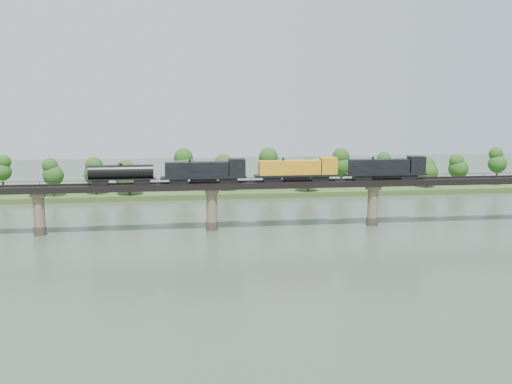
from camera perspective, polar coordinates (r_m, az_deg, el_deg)
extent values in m
plane|color=#324033|center=(126.00, -2.96, -6.27)|extent=(400.00, 400.00, 0.00)
cube|color=#324C1E|center=(208.90, -4.99, 0.05)|extent=(300.00, 24.00, 1.60)
cylinder|color=#473A2D|center=(157.34, -18.64, -3.28)|extent=(3.00, 3.00, 2.00)
cylinder|color=#806C53|center=(156.48, -18.73, -1.66)|extent=(2.60, 2.60, 9.00)
cube|color=#806C53|center=(155.82, -18.80, -0.22)|extent=(3.20, 3.20, 1.00)
cylinder|color=#473A2D|center=(154.85, -3.93, -3.01)|extent=(3.00, 3.00, 2.00)
cylinder|color=#806C53|center=(153.98, -3.95, -1.37)|extent=(2.60, 2.60, 9.00)
cube|color=#806C53|center=(153.31, -3.96, 0.10)|extent=(3.20, 3.20, 1.00)
cylinder|color=#473A2D|center=(162.48, 10.30, -2.57)|extent=(3.00, 3.00, 2.00)
cylinder|color=#806C53|center=(161.66, 10.34, -1.00)|extent=(2.60, 2.60, 9.00)
cube|color=#806C53|center=(161.02, 10.38, 0.40)|extent=(3.20, 3.20, 1.00)
cube|color=black|center=(153.12, -3.97, 0.56)|extent=(220.00, 5.00, 1.50)
cube|color=black|center=(152.26, -3.95, 0.83)|extent=(220.00, 0.12, 0.16)
cube|color=black|center=(153.75, -3.99, 0.91)|extent=(220.00, 0.12, 0.16)
cube|color=black|center=(150.55, -3.91, 0.97)|extent=(220.00, 0.10, 0.10)
cube|color=black|center=(155.29, -4.04, 1.22)|extent=(220.00, 0.10, 0.10)
cube|color=black|center=(150.60, -3.91, 0.84)|extent=(0.08, 0.08, 0.70)
cube|color=black|center=(155.34, -4.03, 1.09)|extent=(0.08, 0.08, 0.70)
cylinder|color=#382619|center=(213.54, -21.54, 0.37)|extent=(0.70, 0.70, 3.71)
sphere|color=#1A4213|center=(212.91, -21.62, 1.68)|extent=(5.67, 5.67, 5.67)
sphere|color=#1A4213|center=(212.57, -21.67, 2.51)|extent=(4.25, 4.25, 4.25)
cylinder|color=#382619|center=(202.57, -17.52, 0.11)|extent=(0.70, 0.70, 3.51)
sphere|color=#1A4213|center=(201.94, -17.58, 1.43)|extent=(6.31, 6.31, 6.31)
sphere|color=#1A4213|center=(201.59, -17.62, 2.25)|extent=(4.73, 4.73, 4.73)
cylinder|color=#382619|center=(203.37, -14.01, 0.28)|extent=(0.70, 0.70, 3.34)
sphere|color=#1A4213|center=(202.76, -14.06, 1.52)|extent=(7.18, 7.18, 7.18)
sphere|color=#1A4213|center=(202.43, -14.09, 2.30)|extent=(5.39, 5.39, 5.39)
cylinder|color=#382619|center=(199.90, -11.18, 0.15)|extent=(0.70, 0.70, 2.83)
sphere|color=#1A4213|center=(199.37, -11.21, 1.22)|extent=(8.26, 8.26, 8.26)
sphere|color=#1A4213|center=(199.07, -11.23, 1.89)|extent=(6.19, 6.19, 6.19)
cylinder|color=#382619|center=(206.00, -6.37, 0.68)|extent=(0.70, 0.70, 3.96)
sphere|color=#1A4213|center=(205.31, -6.39, 2.14)|extent=(8.07, 8.07, 8.07)
sphere|color=#1A4213|center=(204.95, -6.41, 3.06)|extent=(6.05, 6.05, 6.05)
cylinder|color=#382619|center=(205.33, -2.57, 0.61)|extent=(0.70, 0.70, 3.27)
sphere|color=#1A4213|center=(204.75, -2.58, 1.81)|extent=(8.03, 8.03, 8.03)
sphere|color=#1A4213|center=(204.42, -2.58, 2.57)|extent=(6.02, 6.02, 6.02)
cylinder|color=#382619|center=(208.20, 1.28, 0.82)|extent=(0.70, 0.70, 3.92)
sphere|color=#1A4213|center=(207.52, 1.28, 2.25)|extent=(8.29, 8.29, 8.29)
sphere|color=#1A4213|center=(207.17, 1.29, 3.15)|extent=(6.21, 6.21, 6.21)
cylinder|color=#382619|center=(203.55, 4.63, 0.48)|extent=(0.70, 0.70, 3.02)
sphere|color=#1A4213|center=(202.99, 4.64, 1.60)|extent=(7.74, 7.74, 7.74)
sphere|color=#1A4213|center=(202.68, 4.65, 2.31)|extent=(5.80, 5.80, 5.80)
cylinder|color=#382619|center=(215.01, 7.57, 0.99)|extent=(0.70, 0.70, 3.80)
sphere|color=#1A4213|center=(214.37, 7.60, 2.33)|extent=(7.47, 7.47, 7.47)
sphere|color=#1A4213|center=(214.03, 7.62, 3.17)|extent=(5.60, 5.60, 5.60)
cylinder|color=#382619|center=(219.28, 11.00, 1.00)|extent=(0.70, 0.70, 3.38)
sphere|color=#1A4213|center=(218.71, 11.04, 2.17)|extent=(6.23, 6.23, 6.23)
sphere|color=#1A4213|center=(218.40, 11.06, 2.90)|extent=(4.67, 4.67, 4.67)
cylinder|color=#382619|center=(218.81, 14.93, 0.76)|extent=(0.70, 0.70, 2.77)
sphere|color=#1A4213|center=(218.33, 14.97, 1.72)|extent=(7.04, 7.04, 7.04)
sphere|color=#1A4213|center=(218.07, 15.00, 2.33)|extent=(5.28, 5.28, 5.28)
cylinder|color=#382619|center=(228.89, 17.50, 1.02)|extent=(0.70, 0.70, 2.94)
sphere|color=#1A4213|center=(228.41, 17.55, 2.00)|extent=(6.73, 6.73, 6.73)
sphere|color=#1A4213|center=(228.14, 17.58, 2.61)|extent=(5.05, 5.05, 5.05)
cylinder|color=#382619|center=(231.24, 20.59, 1.07)|extent=(0.70, 0.70, 3.94)
sphere|color=#1A4213|center=(230.63, 20.66, 2.36)|extent=(6.17, 6.17, 6.17)
sphere|color=#1A4213|center=(230.30, 20.70, 3.17)|extent=(4.62, 4.62, 4.62)
cube|color=black|center=(163.62, 13.33, 1.35)|extent=(4.27, 2.56, 1.17)
cube|color=black|center=(159.76, 9.40, 1.30)|extent=(4.27, 2.56, 1.17)
cube|color=black|center=(161.50, 11.39, 1.59)|extent=(20.27, 3.20, 0.53)
cube|color=black|center=(160.74, 10.88, 2.28)|extent=(14.93, 2.88, 3.41)
cube|color=black|center=(164.04, 14.06, 2.42)|extent=(3.84, 3.20, 4.05)
cylinder|color=black|center=(161.57, 11.39, 1.38)|extent=(6.40, 1.49, 1.49)
cube|color=black|center=(156.93, 5.67, 1.24)|extent=(4.27, 2.56, 1.17)
cube|color=black|center=(154.61, 1.44, 1.16)|extent=(4.27, 2.56, 1.17)
cube|color=black|center=(155.56, 3.58, 1.47)|extent=(20.27, 3.20, 0.53)
cube|color=orange|center=(155.01, 3.00, 2.19)|extent=(14.93, 2.88, 3.41)
cube|color=orange|center=(157.06, 6.45, 2.35)|extent=(3.84, 3.20, 4.05)
cylinder|color=black|center=(155.64, 3.58, 1.26)|extent=(6.40, 1.49, 1.49)
cube|color=black|center=(153.25, -2.50, 1.09)|extent=(4.27, 2.56, 1.17)
cube|color=black|center=(152.61, -6.89, 1.00)|extent=(4.27, 2.56, 1.17)
cube|color=black|center=(152.72, -4.69, 1.32)|extent=(20.27, 3.20, 0.53)
cube|color=black|center=(152.39, -5.30, 2.04)|extent=(14.93, 2.88, 3.41)
cube|color=black|center=(153.08, -1.71, 2.23)|extent=(3.84, 3.20, 4.05)
cylinder|color=black|center=(152.80, -4.69, 1.10)|extent=(6.40, 1.49, 1.49)
cube|color=black|center=(152.71, -10.09, 0.93)|extent=(3.73, 2.35, 1.17)
cube|color=black|center=(153.38, -13.67, 0.85)|extent=(3.73, 2.35, 1.17)
cube|color=black|center=(152.88, -11.89, 1.14)|extent=(16.00, 2.56, 0.32)
cylinder|color=black|center=(152.66, -11.92, 1.78)|extent=(14.93, 3.20, 3.20)
cylinder|color=black|center=(152.46, -11.94, 2.41)|extent=(0.75, 0.75, 0.53)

